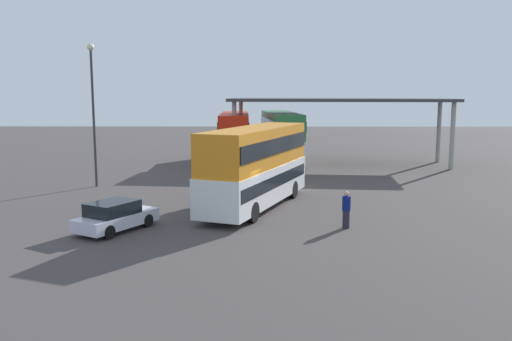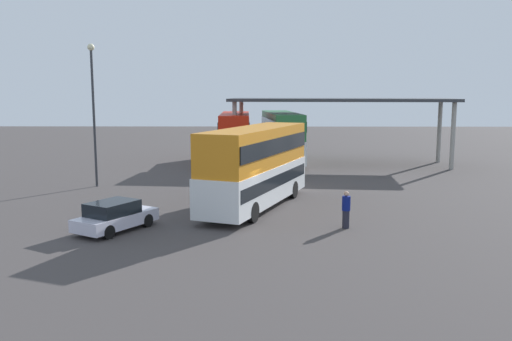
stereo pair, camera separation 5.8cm
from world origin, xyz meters
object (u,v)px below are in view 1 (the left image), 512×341
at_px(double_decker_near_canopy, 235,135).
at_px(pedestrian_waiting, 346,210).
at_px(double_decker_main, 256,164).
at_px(parked_hatchback, 115,216).
at_px(double_decker_mid_row, 281,135).
at_px(lamppost_tall, 93,100).

xyz_separation_m(double_decker_near_canopy, pedestrian_waiting, (6.15, -22.99, -1.49)).
xyz_separation_m(double_decker_main, parked_hatchback, (-6.23, -4.92, -1.67)).
bearing_deg(double_decker_mid_row, parked_hatchback, 155.27).
bearing_deg(double_decker_main, parked_hatchback, 149.22).
bearing_deg(pedestrian_waiting, double_decker_main, 76.76).
distance_m(double_decker_main, parked_hatchback, 8.11).
height_order(double_decker_main, pedestrian_waiting, double_decker_main).
bearing_deg(pedestrian_waiting, lamppost_tall, 87.25).
bearing_deg(lamppost_tall, parked_hatchback, -69.13).
distance_m(double_decker_mid_row, lamppost_tall, 18.02).
relative_size(parked_hatchback, double_decker_mid_row, 0.36).
relative_size(double_decker_main, double_decker_near_canopy, 0.97).
xyz_separation_m(double_decker_main, lamppost_tall, (-10.51, 6.30, 3.29)).
bearing_deg(parked_hatchback, pedestrian_waiting, -56.73).
xyz_separation_m(double_decker_near_canopy, lamppost_tall, (-8.48, -12.34, 3.30)).
height_order(parked_hatchback, double_decker_near_canopy, double_decker_near_canopy).
distance_m(double_decker_main, lamppost_tall, 12.69).
height_order(parked_hatchback, lamppost_tall, lamppost_tall).
bearing_deg(double_decker_main, double_decker_near_canopy, 27.16).
distance_m(double_decker_main, double_decker_mid_row, 18.91).
relative_size(parked_hatchback, pedestrian_waiting, 2.44).
relative_size(double_decker_near_canopy, lamppost_tall, 1.17).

